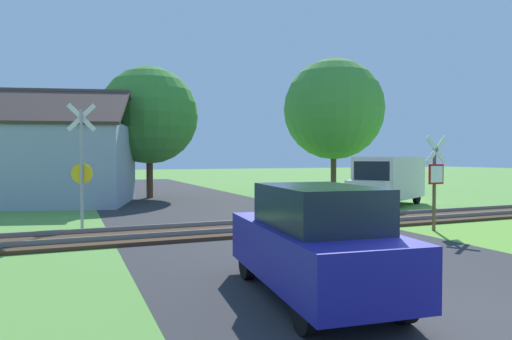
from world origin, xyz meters
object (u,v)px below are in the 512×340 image
Objects in this scene: stop_sign_near at (435,177)px; parked_car at (314,242)px; house at (53,162)px; tree_center at (149,115)px; mail_truck at (388,179)px; tree_far at (334,109)px; crossing_sign_far at (82,161)px.

parked_car is at bearing 29.01° from stop_sign_near.
stop_sign_near is 0.34× the size of house.
tree_center reaches higher than mail_truck.
stop_sign_near is at bearing -112.56° from tree_far.
tree_center reaches higher than parked_car.
crossing_sign_far is 0.54× the size of tree_center.
tree_far is at bearing 9.39° from tree_center.
tree_center is at bearing 82.52° from crossing_sign_far.
stop_sign_near is at bearing 122.01° from mail_truck.
tree_center is (4.77, 1.67, 2.50)m from house.
stop_sign_near is 16.95m from house.
crossing_sign_far is 11.12m from tree_center.
crossing_sign_far is 0.94× the size of parked_car.
tree_far is 1.76× the size of mail_truck.
house is 1.18× the size of tree_center.
mail_truck is at bearing -122.27° from stop_sign_near.
stop_sign_near is 7.29m from mail_truck.
house is 17.93m from parked_car.
tree_center is 1.72× the size of parked_car.
mail_truck is at bearing 53.03° from parked_car.
house is 2.04× the size of parked_car.
parked_car is (-13.64, -21.23, -4.68)m from tree_far.
tree_center is 19.41m from parked_car.
house reaches higher than stop_sign_near.
crossing_sign_far is at bearing 68.30° from mail_truck.
tree_far is (16.81, 12.36, 3.47)m from crossing_sign_far.
crossing_sign_far is 0.43× the size of tree_far.
crossing_sign_far reaches higher than stop_sign_near.
parked_car is at bearing -57.73° from crossing_sign_far.
tree_center is (-6.07, 14.69, 2.88)m from stop_sign_near.
mail_truck is (-3.59, -10.42, -4.34)m from tree_far.
mail_truck is (9.48, -8.26, -3.27)m from tree_center.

